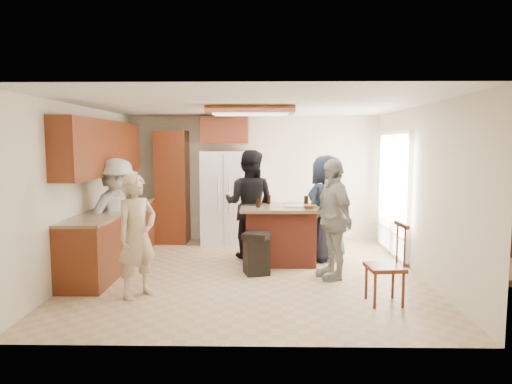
{
  "coord_description": "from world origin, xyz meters",
  "views": [
    {
      "loc": [
        0.2,
        -6.7,
        1.94
      ],
      "look_at": [
        0.07,
        0.77,
        1.15
      ],
      "focal_mm": 32.0,
      "sensor_mm": 36.0,
      "label": 1
    }
  ],
  "objects_px": {
    "refrigerator": "(225,197)",
    "trash_bin": "(256,253)",
    "person_behind_right": "(326,208)",
    "person_side_right": "(333,219)",
    "person_behind_left": "(249,204)",
    "person_counter": "(117,215)",
    "kitchen_island": "(280,234)",
    "person_front_left": "(137,236)",
    "spindle_chair": "(386,267)"
  },
  "relations": [
    {
      "from": "person_behind_left",
      "to": "person_side_right",
      "type": "distance_m",
      "value": 1.72
    },
    {
      "from": "person_front_left",
      "to": "person_side_right",
      "type": "bearing_deg",
      "value": -34.21
    },
    {
      "from": "person_front_left",
      "to": "person_behind_left",
      "type": "height_order",
      "value": "person_behind_left"
    },
    {
      "from": "person_behind_left",
      "to": "kitchen_island",
      "type": "bearing_deg",
      "value": 162.63
    },
    {
      "from": "person_front_left",
      "to": "kitchen_island",
      "type": "height_order",
      "value": "person_front_left"
    },
    {
      "from": "trash_bin",
      "to": "person_behind_right",
      "type": "bearing_deg",
      "value": 36.81
    },
    {
      "from": "person_behind_right",
      "to": "spindle_chair",
      "type": "relative_size",
      "value": 1.77
    },
    {
      "from": "person_behind_right",
      "to": "person_front_left",
      "type": "bearing_deg",
      "value": -3.71
    },
    {
      "from": "person_front_left",
      "to": "person_side_right",
      "type": "height_order",
      "value": "person_side_right"
    },
    {
      "from": "person_behind_left",
      "to": "person_behind_right",
      "type": "distance_m",
      "value": 1.3
    },
    {
      "from": "refrigerator",
      "to": "trash_bin",
      "type": "bearing_deg",
      "value": -73.41
    },
    {
      "from": "person_side_right",
      "to": "spindle_chair",
      "type": "bearing_deg",
      "value": 8.22
    },
    {
      "from": "refrigerator",
      "to": "kitchen_island",
      "type": "xyz_separation_m",
      "value": [
        1.02,
        -1.45,
        -0.43
      ]
    },
    {
      "from": "person_side_right",
      "to": "person_counter",
      "type": "relative_size",
      "value": 1.01
    },
    {
      "from": "kitchen_island",
      "to": "person_side_right",
      "type": "bearing_deg",
      "value": -50.28
    },
    {
      "from": "person_behind_left",
      "to": "person_front_left",
      "type": "bearing_deg",
      "value": 71.92
    },
    {
      "from": "person_behind_right",
      "to": "person_side_right",
      "type": "relative_size",
      "value": 1.01
    },
    {
      "from": "person_behind_left",
      "to": "person_counter",
      "type": "xyz_separation_m",
      "value": [
        -2.0,
        -0.84,
        -0.06
      ]
    },
    {
      "from": "trash_bin",
      "to": "refrigerator",
      "type": "bearing_deg",
      "value": 106.59
    },
    {
      "from": "person_behind_right",
      "to": "person_counter",
      "type": "xyz_separation_m",
      "value": [
        -3.28,
        -0.67,
        -0.02
      ]
    },
    {
      "from": "person_front_left",
      "to": "kitchen_island",
      "type": "bearing_deg",
      "value": -9.83
    },
    {
      "from": "person_behind_right",
      "to": "kitchen_island",
      "type": "bearing_deg",
      "value": -28.51
    },
    {
      "from": "person_front_left",
      "to": "spindle_chair",
      "type": "distance_m",
      "value": 3.11
    },
    {
      "from": "person_behind_left",
      "to": "kitchen_island",
      "type": "relative_size",
      "value": 1.44
    },
    {
      "from": "person_behind_left",
      "to": "person_counter",
      "type": "height_order",
      "value": "person_behind_left"
    },
    {
      "from": "person_behind_left",
      "to": "person_side_right",
      "type": "xyz_separation_m",
      "value": [
        1.24,
        -1.2,
        -0.05
      ]
    },
    {
      "from": "refrigerator",
      "to": "trash_bin",
      "type": "height_order",
      "value": "refrigerator"
    },
    {
      "from": "refrigerator",
      "to": "kitchen_island",
      "type": "bearing_deg",
      "value": -54.79
    },
    {
      "from": "refrigerator",
      "to": "kitchen_island",
      "type": "distance_m",
      "value": 1.82
    },
    {
      "from": "kitchen_island",
      "to": "spindle_chair",
      "type": "distance_m",
      "value": 2.3
    },
    {
      "from": "trash_bin",
      "to": "spindle_chair",
      "type": "height_order",
      "value": "spindle_chair"
    },
    {
      "from": "person_front_left",
      "to": "person_behind_right",
      "type": "distance_m",
      "value": 3.25
    },
    {
      "from": "person_behind_left",
      "to": "refrigerator",
      "type": "height_order",
      "value": "person_behind_left"
    },
    {
      "from": "person_counter",
      "to": "refrigerator",
      "type": "height_order",
      "value": "refrigerator"
    },
    {
      "from": "person_side_right",
      "to": "refrigerator",
      "type": "distance_m",
      "value": 2.9
    },
    {
      "from": "person_side_right",
      "to": "person_behind_right",
      "type": "bearing_deg",
      "value": 160.88
    },
    {
      "from": "person_behind_right",
      "to": "person_side_right",
      "type": "distance_m",
      "value": 1.02
    },
    {
      "from": "spindle_chair",
      "to": "person_behind_right",
      "type": "bearing_deg",
      "value": 102.11
    },
    {
      "from": "person_behind_left",
      "to": "spindle_chair",
      "type": "relative_size",
      "value": 1.85
    },
    {
      "from": "spindle_chair",
      "to": "person_front_left",
      "type": "bearing_deg",
      "value": 176.35
    },
    {
      "from": "refrigerator",
      "to": "trash_bin",
      "type": "relative_size",
      "value": 2.86
    },
    {
      "from": "person_counter",
      "to": "kitchen_island",
      "type": "height_order",
      "value": "person_counter"
    },
    {
      "from": "person_behind_right",
      "to": "refrigerator",
      "type": "relative_size",
      "value": 0.98
    },
    {
      "from": "person_behind_right",
      "to": "refrigerator",
      "type": "bearing_deg",
      "value": -75.45
    },
    {
      "from": "refrigerator",
      "to": "kitchen_island",
      "type": "relative_size",
      "value": 1.41
    },
    {
      "from": "person_counter",
      "to": "refrigerator",
      "type": "distance_m",
      "value": 2.47
    },
    {
      "from": "kitchen_island",
      "to": "person_behind_left",
      "type": "bearing_deg",
      "value": 147.71
    },
    {
      "from": "person_front_left",
      "to": "person_counter",
      "type": "distance_m",
      "value": 1.4
    },
    {
      "from": "person_front_left",
      "to": "trash_bin",
      "type": "height_order",
      "value": "person_front_left"
    },
    {
      "from": "person_side_right",
      "to": "spindle_chair",
      "type": "distance_m",
      "value": 1.26
    }
  ]
}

